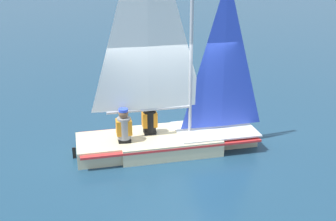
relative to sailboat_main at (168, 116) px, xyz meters
name	(u,v)px	position (x,y,z in m)	size (l,w,h in m)	color
ground_plane	(168,149)	(0.00, -0.01, -0.83)	(260.00, 260.00, 0.00)	navy
sailboat_main	(168,116)	(0.00, 0.00, 0.00)	(3.71, 4.07, 5.64)	beige
sailor_helm	(150,124)	(0.14, -0.43, -0.21)	(0.42, 0.43, 1.16)	black
sailor_crew	(124,131)	(0.80, -0.71, -0.20)	(0.42, 0.43, 1.16)	black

